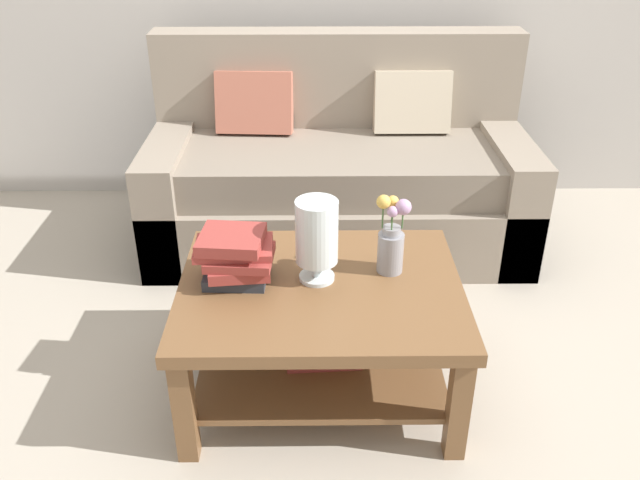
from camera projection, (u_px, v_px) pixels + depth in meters
ground_plane at (342, 344)px, 2.87m from camera, size 10.00×10.00×0.00m
couch at (338, 175)px, 3.55m from camera, size 1.95×0.90×1.06m
coffee_table at (320, 314)px, 2.47m from camera, size 1.03×0.82×0.47m
book_stack_main at (236, 257)px, 2.39m from camera, size 0.29×0.23×0.19m
glass_hurricane_vase at (317, 235)px, 2.35m from camera, size 0.15×0.15×0.31m
flower_pitcher at (391, 240)px, 2.43m from camera, size 0.13×0.10×0.31m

